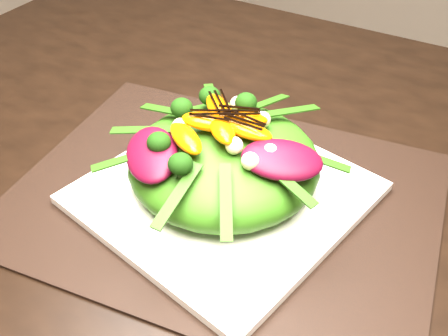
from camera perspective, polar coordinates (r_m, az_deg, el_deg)
The scene contains 10 objects.
dining_table at distance 0.60m, azimuth 18.60°, elevation -7.44°, with size 1.60×0.90×0.75m, color black.
placemat at distance 0.59m, azimuth 0.00°, elevation -3.23°, with size 0.46×0.35×0.00m, color black.
plate_base at distance 0.58m, azimuth 0.00°, elevation -2.72°, with size 0.27×0.27×0.01m, color white.
salad_bowl at distance 0.58m, azimuth 0.00°, elevation -1.76°, with size 0.21×0.21×0.02m, color white.
lettuce_mound at distance 0.55m, azimuth 0.00°, elevation 0.71°, with size 0.20×0.20×0.07m, color #336813.
radicchio_leaf at distance 0.50m, azimuth 6.36°, elevation 0.90°, with size 0.08×0.05×0.02m, color #430718.
orange_segment at distance 0.54m, azimuth 1.01°, elevation 5.33°, with size 0.06×0.02×0.02m, color orange.
broccoli_floret at distance 0.56m, azimuth -4.15°, elevation 7.03°, with size 0.03×0.03×0.03m, color black.
macadamia_nut at distance 0.49m, azimuth 1.51°, elevation 0.48°, with size 0.02×0.02×0.02m, color tan.
balsamic_drizzle at distance 0.54m, azimuth 1.02°, elevation 6.06°, with size 0.04×0.00×0.00m, color black.
Camera 1 is at (0.03, -0.43, 1.15)m, focal length 42.00 mm.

